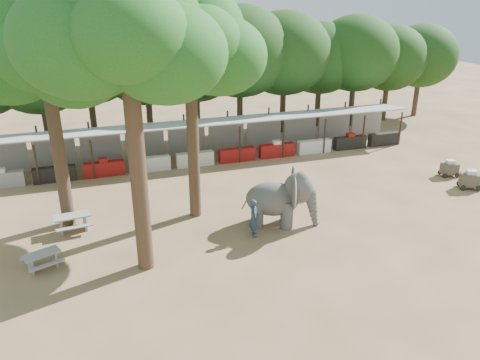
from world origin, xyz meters
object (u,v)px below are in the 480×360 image
object	(u,v)px
elephant	(281,198)
cart_front	(470,180)
handler	(254,218)
yard_tree_center	(121,29)
picnic_table_near	(42,258)
yard_tree_back	(185,37)
cart_back	(450,168)
picnic_table_far	(73,221)
yard_tree_left	(39,47)

from	to	relation	value
elephant	cart_front	world-z (taller)	elephant
elephant	handler	xyz separation A→B (m)	(-1.59, -0.66, -0.45)
yard_tree_center	picnic_table_near	distance (m)	9.60
yard_tree_center	yard_tree_back	xyz separation A→B (m)	(3.00, 4.00, -0.67)
cart_back	picnic_table_far	bearing A→B (deg)	-165.46
yard_tree_back	picnic_table_far	distance (m)	9.81
yard_tree_left	picnic_table_near	size ratio (longest dim) A/B	6.24
yard_tree_back	cart_front	bearing A→B (deg)	-6.53
yard_tree_center	cart_front	size ratio (longest dim) A/B	8.97
yard_tree_center	handler	world-z (taller)	yard_tree_center
yard_tree_center	cart_front	xyz separation A→B (m)	(18.57, 2.22, -8.66)
yard_tree_back	picnic_table_near	distance (m)	11.00
yard_tree_back	elephant	bearing A→B (deg)	-33.38
handler	picnic_table_near	distance (m)	9.00
yard_tree_left	picnic_table_near	distance (m)	8.77
picnic_table_far	cart_front	bearing A→B (deg)	-10.71
yard_tree_center	yard_tree_back	world-z (taller)	yard_tree_center
yard_tree_left	elephant	world-z (taller)	yard_tree_left
picnic_table_near	cart_back	size ratio (longest dim) A/B	1.50
yard_tree_left	picnic_table_far	distance (m)	7.76
picnic_table_far	cart_back	size ratio (longest dim) A/B	1.47
picnic_table_far	cart_front	xyz separation A→B (m)	(21.23, -1.73, 0.03)
yard_tree_left	cart_back	world-z (taller)	yard_tree_left
yard_tree_left	cart_front	bearing A→B (deg)	-7.35
yard_tree_center	picnic_table_far	xyz separation A→B (m)	(-2.65, 3.95, -8.69)
yard_tree_back	cart_front	xyz separation A→B (m)	(15.57, -1.78, -7.99)
yard_tree_left	cart_back	distance (m)	23.19
cart_front	picnic_table_near	bearing A→B (deg)	-151.83
yard_tree_center	picnic_table_near	bearing A→B (deg)	165.72
cart_front	yard_tree_center	bearing A→B (deg)	-148.20
picnic_table_near	cart_back	world-z (taller)	cart_back
cart_front	handler	bearing A→B (deg)	-149.27
yard_tree_back	picnic_table_near	bearing A→B (deg)	-156.06
yard_tree_back	picnic_table_far	world-z (taller)	yard_tree_back
yard_tree_back	cart_front	size ratio (longest dim) A/B	8.46
elephant	picnic_table_far	bearing A→B (deg)	-172.14
picnic_table_near	picnic_table_far	world-z (taller)	picnic_table_far
elephant	yard_tree_left	bearing A→B (deg)	-177.32
yard_tree_center	picnic_table_far	world-z (taller)	yard_tree_center
yard_tree_back	picnic_table_far	size ratio (longest dim) A/B	6.53
elephant	picnic_table_near	xyz separation A→B (m)	(-10.58, -0.55, -0.90)
yard_tree_back	picnic_table_near	size ratio (longest dim) A/B	6.43
yard_tree_left	cart_back	xyz separation A→B (m)	(21.86, -0.83, -7.70)
picnic_table_far	yard_tree_back	bearing A→B (deg)	-5.51
picnic_table_near	picnic_table_far	bearing A→B (deg)	46.67
yard_tree_left	cart_front	world-z (taller)	yard_tree_left
handler	yard_tree_center	bearing A→B (deg)	112.93
yard_tree_left	handler	distance (m)	11.70
picnic_table_near	cart_front	distance (m)	22.43
yard_tree_back	cart_front	world-z (taller)	yard_tree_back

